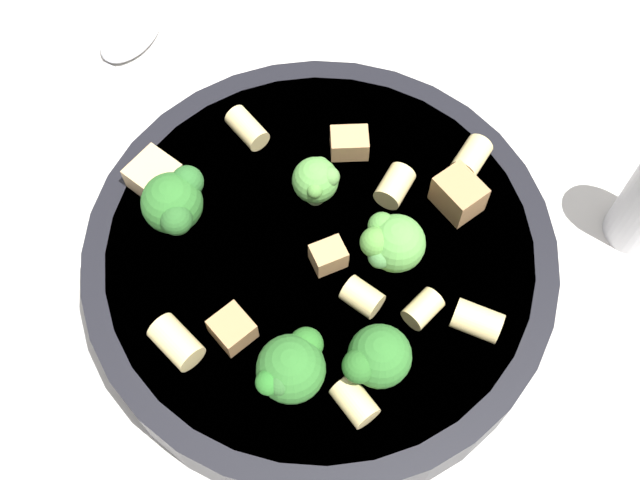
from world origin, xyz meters
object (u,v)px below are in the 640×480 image
at_px(broccoli_floret_0, 291,368).
at_px(chicken_chunk_1, 328,256).
at_px(rigatoni_1, 395,186).
at_px(rigatoni_4, 423,309).
at_px(broccoli_floret_3, 174,203).
at_px(rigatoni_7, 362,297).
at_px(chicken_chunk_4, 154,175).
at_px(broccoli_floret_1, 317,180).
at_px(broccoli_floret_4, 378,358).
at_px(pasta_bowl, 320,261).
at_px(chicken_chunk_2, 459,194).
at_px(rigatoni_0, 355,401).
at_px(chicken_chunk_0, 232,329).
at_px(chicken_chunk_3, 349,143).
at_px(broccoli_floret_2, 392,242).
at_px(rigatoni_6, 176,342).
at_px(rigatoni_5, 477,321).
at_px(spoon, 113,57).
at_px(rigatoni_2, 472,157).
at_px(rigatoni_3, 247,128).

height_order(broccoli_floret_0, chicken_chunk_1, broccoli_floret_0).
height_order(rigatoni_1, rigatoni_4, rigatoni_1).
bearing_deg(broccoli_floret_3, broccoli_floret_0, 55.64).
bearing_deg(broccoli_floret_0, rigatoni_7, 160.92).
xyz_separation_m(rigatoni_4, chicken_chunk_1, (-0.01, -0.06, 0.00)).
bearing_deg(chicken_chunk_4, rigatoni_7, 78.12).
bearing_deg(broccoli_floret_1, broccoli_floret_4, 37.21).
height_order(pasta_bowl, broccoli_floret_1, broccoli_floret_1).
relative_size(pasta_bowl, chicken_chunk_2, 10.31).
bearing_deg(rigatoni_0, chicken_chunk_0, -100.73).
xyz_separation_m(rigatoni_7, chicken_chunk_3, (-0.09, -0.04, -0.00)).
bearing_deg(rigatoni_4, broccoli_floret_2, -131.57).
height_order(rigatoni_6, chicken_chunk_1, rigatoni_6).
relative_size(broccoli_floret_2, chicken_chunk_1, 2.13).
height_order(broccoli_floret_4, rigatoni_6, broccoli_floret_4).
bearing_deg(rigatoni_0, broccoli_floret_0, -91.28).
bearing_deg(chicken_chunk_4, rigatoni_5, 84.10).
bearing_deg(chicken_chunk_3, rigatoni_0, 20.84).
relative_size(rigatoni_0, chicken_chunk_2, 0.88).
bearing_deg(rigatoni_7, rigatoni_1, -175.52).
bearing_deg(chicken_chunk_2, broccoli_floret_4, -5.53).
height_order(broccoli_floret_0, rigatoni_7, broccoli_floret_0).
height_order(rigatoni_6, chicken_chunk_4, rigatoni_6).
distance_m(rigatoni_7, spoon, 0.27).
relative_size(broccoli_floret_2, rigatoni_7, 1.93).
xyz_separation_m(rigatoni_2, rigatoni_4, (0.10, 0.00, -0.00)).
relative_size(rigatoni_1, rigatoni_4, 1.15).
height_order(rigatoni_1, chicken_chunk_3, rigatoni_1).
xyz_separation_m(broccoli_floret_2, rigatoni_6, (0.09, -0.09, -0.02)).
height_order(broccoli_floret_2, rigatoni_0, broccoli_floret_2).
distance_m(pasta_bowl, rigatoni_6, 0.10).
bearing_deg(rigatoni_3, broccoli_floret_3, -10.57).
height_order(rigatoni_0, rigatoni_2, same).
bearing_deg(rigatoni_1, rigatoni_3, -94.52).
xyz_separation_m(broccoli_floret_4, spoon, (-0.17, -0.25, -0.06)).
xyz_separation_m(pasta_bowl, broccoli_floret_2, (-0.01, 0.04, 0.04)).
bearing_deg(broccoli_floret_4, broccoli_floret_2, -167.79).
bearing_deg(chicken_chunk_3, rigatoni_6, -15.55).
bearing_deg(chicken_chunk_2, rigatoni_5, 24.04).
distance_m(pasta_bowl, broccoli_floret_1, 0.05).
height_order(rigatoni_0, rigatoni_5, rigatoni_5).
relative_size(broccoli_floret_0, chicken_chunk_3, 1.85).
xyz_separation_m(broccoli_floret_2, rigatoni_7, (0.03, -0.01, -0.02)).
bearing_deg(rigatoni_2, pasta_bowl, -37.25).
relative_size(broccoli_floret_4, rigatoni_5, 1.47).
bearing_deg(rigatoni_7, rigatoni_4, 99.15).
bearing_deg(chicken_chunk_1, broccoli_floret_0, 5.46).
height_order(rigatoni_4, rigatoni_7, rigatoni_7).
bearing_deg(chicken_chunk_0, chicken_chunk_2, 143.47).
relative_size(broccoli_floret_3, rigatoni_5, 1.65).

